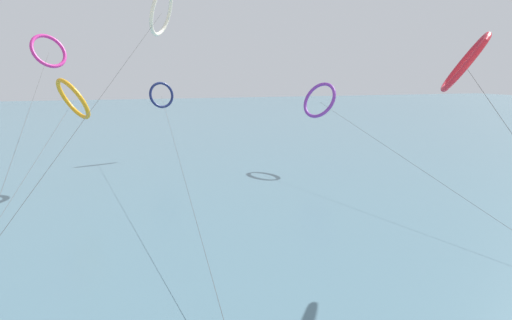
{
  "coord_description": "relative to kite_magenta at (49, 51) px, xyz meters",
  "views": [
    {
      "loc": [
        -7.03,
        -1.49,
        11.48
      ],
      "look_at": [
        0.0,
        20.35,
        6.87
      ],
      "focal_mm": 30.09,
      "sensor_mm": 36.0,
      "label": 1
    }
  ],
  "objects": [
    {
      "name": "kite_violet",
      "position": [
        30.91,
        -6.25,
        -5.71
      ],
      "size": [
        4.18,
        38.96,
        10.54
      ],
      "rotation": [
        0.0,
        0.0,
        5.11
      ],
      "color": "purple",
      "rests_on": "ground"
    },
    {
      "name": "kite_ivory",
      "position": [
        10.92,
        -17.38,
        2.46
      ],
      "size": [
        14.18,
        20.05,
        18.5
      ],
      "rotation": [
        0.0,
        0.0,
        4.27
      ],
      "color": "silver",
      "rests_on": "ground"
    },
    {
      "name": "kite_navy",
      "position": [
        12.92,
        6.02,
        -5.41
      ],
      "size": [
        4.22,
        51.85,
        10.46
      ],
      "rotation": [
        0.0,
        0.0,
        0.36
      ],
      "color": "navy",
      "rests_on": "ground"
    },
    {
      "name": "kite_crimson",
      "position": [
        27.06,
        -33.5,
        -1.87
      ],
      "size": [
        4.58,
        15.46,
        13.97
      ],
      "rotation": [
        0.0,
        0.0,
        4.07
      ],
      "color": "red",
      "rests_on": "ground"
    },
    {
      "name": "kite_magenta",
      "position": [
        0.0,
        0.0,
        0.0
      ],
      "size": [
        4.59,
        44.25,
        16.02
      ],
      "rotation": [
        0.0,
        0.0,
        0.65
      ],
      "color": "#CC288E",
      "rests_on": "ground"
    },
    {
      "name": "sea_water",
      "position": [
        14.09,
        52.15,
        -13.97
      ],
      "size": [
        400.0,
        200.0,
        0.08
      ],
      "primitive_type": "cube",
      "color": "slate",
      "rests_on": "ground"
    },
    {
      "name": "kite_amber",
      "position": [
        2.85,
        -7.82,
        -5.02
      ],
      "size": [
        6.84,
        30.19,
        11.19
      ],
      "rotation": [
        0.0,
        0.0,
        2.04
      ],
      "color": "orange",
      "rests_on": "ground"
    }
  ]
}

